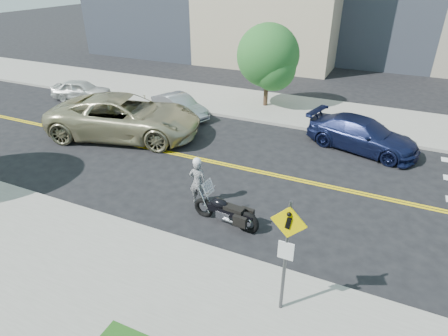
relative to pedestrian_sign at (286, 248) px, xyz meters
name	(u,v)px	position (x,y,z in m)	size (l,w,h in m)	color
ground_plane	(227,165)	(-4.20, 6.31, -1.96)	(120.00, 120.00, 0.00)	black
sidewalk_near	(107,288)	(-4.20, -1.19, -1.89)	(60.00, 5.00, 0.15)	#9E9B91
sidewalk_far	(281,108)	(-4.20, 13.81, -1.89)	(60.00, 5.00, 0.15)	#9E9B91
pedestrian_sign	(286,248)	(0.00, 0.00, 0.00)	(0.78, 0.08, 3.00)	#4C4C51
motorcyclist	(198,181)	(-3.98, 3.35, -1.09)	(0.66, 0.50, 1.75)	#A09FA4
motorcycle	(226,205)	(-2.62, 2.65, -1.28)	(2.25, 0.68, 1.37)	black
suv	(125,117)	(-9.85, 7.05, -0.97)	(3.28, 7.11, 1.98)	tan
parked_car_white	(81,90)	(-15.89, 10.51, -1.36)	(1.41, 3.51, 1.20)	white
parked_car_silver	(179,106)	(-8.86, 10.36, -1.36)	(1.27, 3.66, 1.20)	#9C9FA3
parked_car_blue	(362,135)	(0.60, 10.20, -1.25)	(1.98, 4.87, 1.41)	#182049
tree_far_a	(268,56)	(-5.14, 13.78, 1.00)	(3.42, 3.42, 4.68)	#382619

